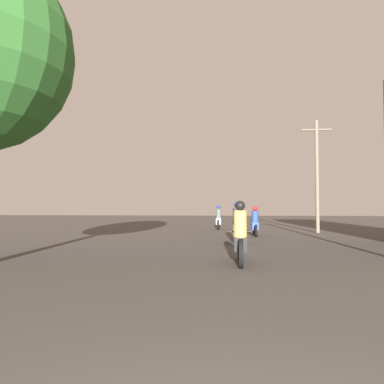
{
  "coord_description": "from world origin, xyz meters",
  "views": [
    {
      "loc": [
        -0.14,
        -1.19,
        1.38
      ],
      "look_at": [
        -2.01,
        16.71,
        2.11
      ],
      "focal_mm": 35.0,
      "sensor_mm": 36.0,
      "label": 1
    }
  ],
  "objects_px": {
    "motorcycle_green": "(237,227)",
    "utility_pole_far": "(317,173)",
    "motorcycle_blue": "(255,224)",
    "motorcycle_black": "(240,239)",
    "motorcycle_silver": "(219,219)"
  },
  "relations": [
    {
      "from": "motorcycle_green",
      "to": "utility_pole_far",
      "type": "relative_size",
      "value": 0.31
    },
    {
      "from": "motorcycle_blue",
      "to": "motorcycle_black",
      "type": "bearing_deg",
      "value": -92.18
    },
    {
      "from": "motorcycle_green",
      "to": "motorcycle_silver",
      "type": "relative_size",
      "value": 0.92
    },
    {
      "from": "motorcycle_black",
      "to": "motorcycle_silver",
      "type": "xyz_separation_m",
      "value": [
        -0.99,
        14.21,
        0.0
      ]
    },
    {
      "from": "motorcycle_green",
      "to": "motorcycle_silver",
      "type": "xyz_separation_m",
      "value": [
        -1.0,
        9.04,
        -0.02
      ]
    },
    {
      "from": "motorcycle_black",
      "to": "motorcycle_blue",
      "type": "height_order",
      "value": "motorcycle_black"
    },
    {
      "from": "motorcycle_green",
      "to": "utility_pole_far",
      "type": "height_order",
      "value": "utility_pole_far"
    },
    {
      "from": "motorcycle_green",
      "to": "utility_pole_far",
      "type": "bearing_deg",
      "value": 51.93
    },
    {
      "from": "motorcycle_black",
      "to": "motorcycle_green",
      "type": "xyz_separation_m",
      "value": [
        0.01,
        5.17,
        0.02
      ]
    },
    {
      "from": "motorcycle_blue",
      "to": "motorcycle_silver",
      "type": "xyz_separation_m",
      "value": [
        -1.92,
        5.2,
        0.03
      ]
    },
    {
      "from": "motorcycle_black",
      "to": "motorcycle_silver",
      "type": "relative_size",
      "value": 0.93
    },
    {
      "from": "motorcycle_black",
      "to": "motorcycle_blue",
      "type": "distance_m",
      "value": 9.06
    },
    {
      "from": "motorcycle_black",
      "to": "motorcycle_green",
      "type": "relative_size",
      "value": 1.02
    },
    {
      "from": "motorcycle_silver",
      "to": "motorcycle_blue",
      "type": "bearing_deg",
      "value": -73.53
    },
    {
      "from": "motorcycle_green",
      "to": "utility_pole_far",
      "type": "distance_m",
      "value": 8.27
    }
  ]
}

